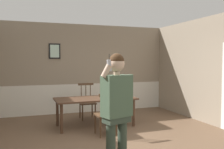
# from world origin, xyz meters

# --- Properties ---
(ground_plane) EXTENTS (7.11, 7.11, 0.00)m
(ground_plane) POSITION_xyz_m (0.00, 0.00, 0.00)
(ground_plane) COLOR brown
(room_back_partition) EXTENTS (5.64, 0.17, 2.82)m
(room_back_partition) POSITION_xyz_m (-0.00, 3.24, 1.36)
(room_back_partition) COLOR gray
(room_back_partition) RESTS_ON ground_plane
(dining_table) EXTENTS (2.03, 0.92, 0.72)m
(dining_table) POSITION_xyz_m (-0.09, 1.41, 0.65)
(dining_table) COLOR #4C3323
(dining_table) RESTS_ON ground_plane
(chair_near_window) EXTENTS (0.48, 0.48, 0.96)m
(chair_near_window) POSITION_xyz_m (-0.08, 0.58, 0.48)
(chair_near_window) COLOR #513823
(chair_near_window) RESTS_ON ground_plane
(chair_by_doorway) EXTENTS (0.46, 0.46, 1.01)m
(chair_by_doorway) POSITION_xyz_m (-0.10, 2.25, 0.49)
(chair_by_doorway) COLOR #513823
(chair_by_doorway) RESTS_ON ground_plane
(person_figure) EXTENTS (0.55, 0.35, 1.77)m
(person_figure) POSITION_xyz_m (-0.50, -1.24, 1.03)
(person_figure) COLOR #3A493A
(person_figure) RESTS_ON ground_plane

